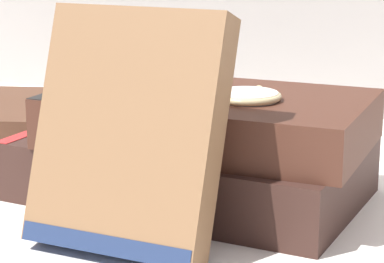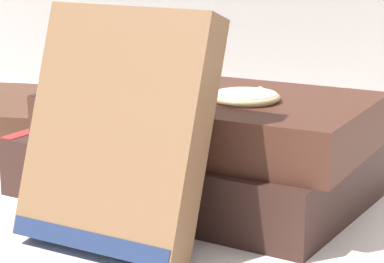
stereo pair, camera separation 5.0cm
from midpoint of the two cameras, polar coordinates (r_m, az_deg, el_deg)
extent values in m
plane|color=white|center=(0.61, -7.72, -5.15)|extent=(3.00, 3.00, 0.00)
cube|color=#331E19|center=(0.61, -2.47, -2.59)|extent=(0.26, 0.16, 0.04)
cube|color=#B22323|center=(0.68, -11.44, -1.22)|extent=(0.02, 0.15, 0.05)
cube|color=#422319|center=(0.59, -1.09, 0.92)|extent=(0.23, 0.15, 0.04)
cube|color=black|center=(0.64, -9.96, 1.78)|extent=(0.02, 0.14, 0.04)
cube|color=brown|center=(0.50, -7.37, -0.02)|extent=(0.12, 0.07, 0.15)
cube|color=navy|center=(0.51, -8.52, -7.98)|extent=(0.12, 0.03, 0.02)
cylinder|color=silver|center=(0.57, 1.39, 2.52)|extent=(0.04, 0.04, 0.01)
torus|color=tan|center=(0.57, 1.39, 2.52)|extent=(0.05, 0.05, 0.01)
sphere|color=tan|center=(0.59, 2.34, 2.95)|extent=(0.01, 0.01, 0.01)
camera|label=1|loc=(0.03, -92.45, -0.62)|focal=75.00mm
camera|label=2|loc=(0.03, 87.55, 0.62)|focal=75.00mm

